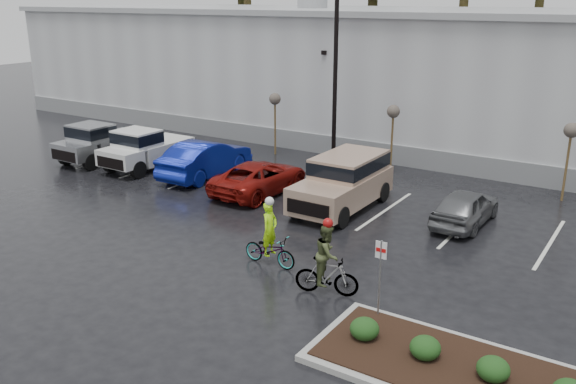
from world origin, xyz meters
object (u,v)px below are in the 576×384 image
Objects in this scene: car_grey at (465,207)px; lamppost at (336,48)px; sapling_east at (571,135)px; pickup_white at (152,147)px; pickup_silver at (106,141)px; fire_lane_sign at (380,270)px; car_blue at (206,158)px; cyclist_olive at (327,267)px; sapling_west at (275,102)px; cyclist_hivis at (270,244)px; suv_tan at (342,183)px; car_red at (260,177)px; sapling_mid at (393,115)px.

lamppost is at bearing -25.35° from car_grey.
sapling_east reaches higher than pickup_white.
car_grey is (18.03, 0.72, -0.32)m from pickup_silver.
sapling_east is 1.45× the size of fire_lane_sign.
lamppost is 4.19× the size of fire_lane_sign.
car_blue is at bearing -136.86° from lamppost.
lamppost reaches higher than cyclist_olive.
cyclist_hivis is at bearing -56.65° from sapling_west.
pickup_white is at bearing 61.57° from cyclist_hivis.
cyclist_hivis is at bearing -23.03° from pickup_silver.
car_blue is at bearing 38.87° from cyclist_olive.
pickup_silver is 2.36× the size of cyclist_hivis.
lamppost reaches higher than car_grey.
pickup_white is 1.02× the size of suv_tan.
car_red is (-0.89, -4.77, -5.01)m from lamppost.
sapling_east is at bearing 39.14° from suv_tan.
sapling_mid reaches higher than suv_tan.
fire_lane_sign is 17.22m from pickup_white.
sapling_mid is at bearing -146.17° from car_blue.
fire_lane_sign is 0.56× the size of car_grey.
lamppost reaches higher than sapling_east.
sapling_west is 1.45× the size of cyclist_hivis.
sapling_mid is at bearing 22.92° from pickup_silver.
sapling_east is 1.45× the size of cyclist_hivis.
car_red is at bearing -61.66° from sapling_west.
car_grey is (-2.50, -4.79, -2.06)m from sapling_east.
car_red is at bearing 141.02° from fire_lane_sign.
cyclist_olive is (9.98, -12.24, -1.90)m from sapling_west.
sapling_west is at bearing 40.16° from pickup_silver.
sapling_mid reaches higher than cyclist_olive.
pickup_white is at bearing 5.62° from pickup_silver.
lamppost is at bearing -174.29° from sapling_east.
sapling_west is 9.17m from suv_tan.
suv_tan is 1.31× the size of car_grey.
sapling_mid is 0.62× the size of pickup_white.
sapling_mid reaches higher than car_red.
car_red is at bearing -100.53° from lamppost.
fire_lane_sign is 0.42× the size of pickup_silver.
fire_lane_sign reaches higher than car_blue.
sapling_west is 1.00× the size of sapling_east.
cyclist_hivis is 2.53m from cyclist_olive.
sapling_east is (7.50, 0.00, 0.00)m from sapling_mid.
cyclist_olive is (16.51, -6.74, -0.16)m from pickup_silver.
lamppost is at bearing -100.21° from car_red.
pickup_silver reaches higher than car_grey.
sapling_east is 15.38m from car_blue.
sapling_east reaches higher than car_red.
lamppost is 1.81× the size of suv_tan.
sapling_east reaches higher than fire_lane_sign.
pickup_white is at bearing 3.09° from car_grey.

